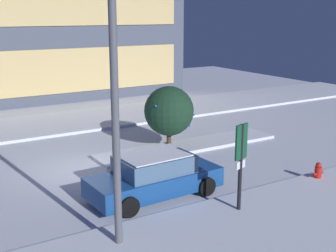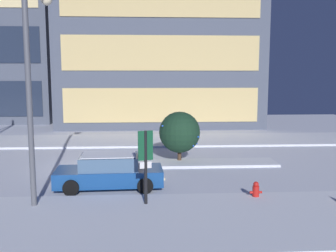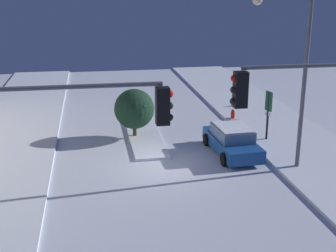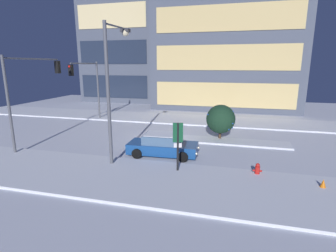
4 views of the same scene
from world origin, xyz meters
name	(u,v)px [view 2 (image 2 of 4)]	position (x,y,z in m)	size (l,w,h in m)	color
ground	(94,167)	(0.00, 0.00, 0.00)	(52.00, 52.00, 0.00)	silver
curb_strip_near	(62,223)	(0.00, -7.85, 0.07)	(52.00, 5.20, 0.14)	silver
curb_strip_far	(108,141)	(0.00, 7.85, 0.07)	(52.00, 5.20, 0.14)	silver
median_strip	(194,163)	(5.35, 0.32, 0.07)	(9.00, 1.80, 0.14)	silver
office_tower_secondary	(4,49)	(-12.64, 23.45, 7.68)	(11.96, 11.38, 15.37)	#4C5466
car_near	(109,172)	(1.17, -3.82, 0.71)	(4.69, 2.19, 1.49)	#19478C
street_lamp_arched	(34,63)	(-1.29, -5.60, 5.28)	(0.56, 2.70, 8.19)	#565960
fire_hydrant	(256,191)	(7.01, -5.73, 0.35)	(0.48, 0.26, 0.73)	red
parking_info_sign	(146,159)	(2.73, -6.34, 1.82)	(0.55, 0.20, 2.85)	black
decorated_tree_median	(180,132)	(4.60, 0.87, 1.70)	(2.27, 2.27, 2.84)	#473323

